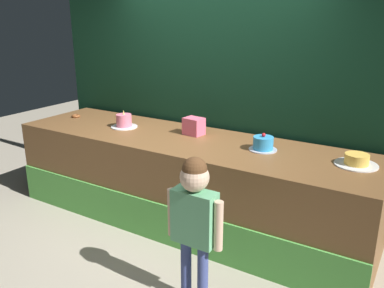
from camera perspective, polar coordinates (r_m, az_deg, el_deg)
The scene contains 9 objects.
ground_plane at distance 4.12m, azimuth -4.90°, elevation -13.53°, with size 12.00×12.00×0.00m, color #ADA38E.
stage_platform at distance 4.29m, azimuth -1.00°, elevation -5.22°, with size 3.89×1.05×0.93m.
curtain_backdrop at distance 4.55m, azimuth 3.19°, elevation 7.74°, with size 4.32×0.08×2.70m, color #113823.
child_figure at distance 2.95m, azimuth 0.35°, elevation -9.71°, with size 0.46×0.21×1.20m.
pink_box at distance 4.25m, azimuth 0.26°, elevation 2.55°, with size 0.20×0.16×0.18m, color #F16584.
donut at distance 5.21m, azimuth -16.19°, elevation 3.85°, with size 0.10×0.10×0.03m, color brown.
cake_left at distance 4.60m, azimuth -9.65°, elevation 3.18°, with size 0.30×0.30×0.20m.
cake_center at distance 3.82m, azimuth 10.09°, elevation 0.03°, with size 0.27×0.27×0.17m.
cake_right at distance 3.66m, azimuth 22.37°, elevation -2.19°, with size 0.36×0.36×0.10m.
Camera 1 is at (2.13, -2.81, 2.14)m, focal length 37.49 mm.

